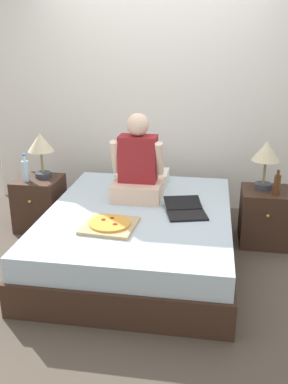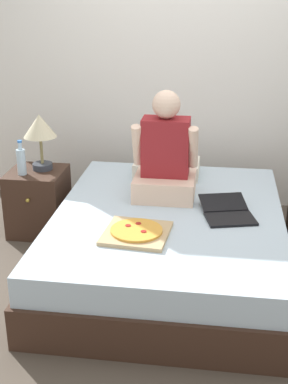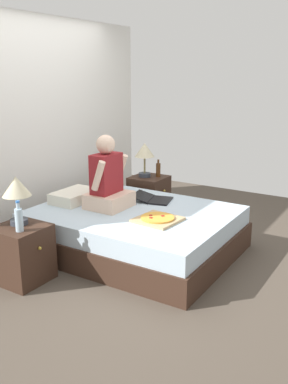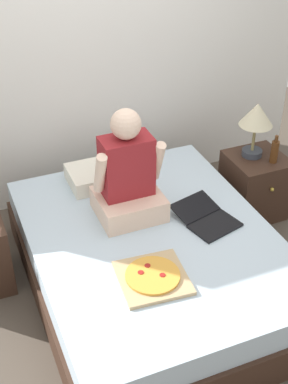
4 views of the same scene
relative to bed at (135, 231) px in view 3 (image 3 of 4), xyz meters
name	(u,v)px [view 3 (image 3 of 4)]	position (x,y,z in m)	size (l,w,h in m)	color
ground_plane	(135,250)	(0.00, 0.00, -0.23)	(5.87, 5.87, 0.00)	#4C4238
wall_back	(35,126)	(0.00, 1.38, 1.02)	(3.87, 0.12, 2.50)	silver
bed	(135,231)	(0.00, 0.00, 0.00)	(1.60, 2.05, 0.46)	#382319
nightstand_left	(22,254)	(-1.12, 0.50, 0.04)	(0.44, 0.47, 0.53)	#382319
lamp_on_left_nightstand	(16,190)	(-1.08, 0.55, 0.63)	(0.26, 0.26, 0.45)	#333842
water_bottle	(19,219)	(-1.20, 0.41, 0.41)	(0.07, 0.07, 0.28)	silver
nightstand_right	(149,196)	(1.12, 0.50, 0.04)	(0.44, 0.47, 0.53)	#382319
lamp_on_right_nightstand	(145,152)	(1.09, 0.55, 0.63)	(0.26, 0.26, 0.45)	#333842
beer_bottle	(158,170)	(1.19, 0.40, 0.40)	(0.06, 0.06, 0.23)	#512D14
pillow	(75,196)	(-0.09, 0.74, 0.29)	(0.52, 0.34, 0.12)	silver
person_seated	(108,181)	(-0.06, 0.30, 0.52)	(0.47, 0.40, 0.78)	beige
laptop	(155,199)	(0.40, -0.01, 0.25)	(0.41, 0.48, 0.07)	black
pizza_box	(158,219)	(-0.17, -0.38, 0.25)	(0.43, 0.43, 0.05)	tan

